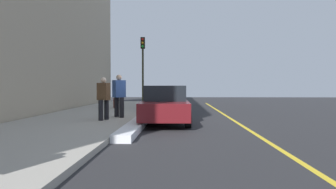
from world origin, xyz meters
The scene contains 12 objects.
ground_plane centered at (0.00, 0.00, 0.00)m, with size 56.00×56.00×0.00m, color #28282B.
sidewalk centered at (0.00, -3.30, 0.07)m, with size 28.00×4.60×0.15m, color #A39E93.
lane_stripe_centre centered at (0.00, 3.20, 0.00)m, with size 28.00×0.14×0.01m, color gold.
snow_bank_curb centered at (1.79, -0.70, 0.11)m, with size 6.22×0.56×0.22m, color white.
parked_car_silver centered at (-11.06, 0.22, 0.76)m, with size 4.16×1.96×1.51m.
parked_car_white centered at (-5.13, 0.27, 0.76)m, with size 4.25×2.01×1.51m.
parked_car_maroon centered at (0.32, 0.27, 0.76)m, with size 4.80×1.97×1.51m.
pedestrian_burgundy_coat centered at (-6.33, -2.93, 1.12)m, with size 0.55×0.58×1.81m.
pedestrian_brown_coat centered at (0.77, -2.16, 1.05)m, with size 0.53×0.53×1.69m.
pedestrian_blue_coat centered at (-0.32, -1.76, 1.13)m, with size 0.57×0.58×1.84m.
traffic_light_pole centered at (-6.45, -1.45, 3.13)m, with size 0.35×0.26×4.41m.
rolling_suitcase centered at (-5.97, -3.09, 0.46)m, with size 0.34×0.22×0.97m.
Camera 1 is at (12.65, 0.81, 1.50)m, focal length 32.44 mm.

